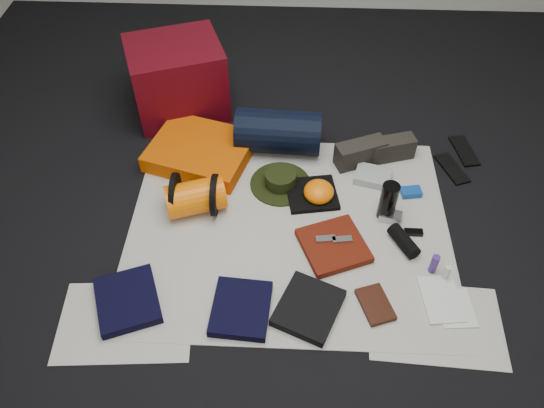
{
  "coord_description": "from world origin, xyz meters",
  "views": [
    {
      "loc": [
        -0.01,
        -1.68,
        2.07
      ],
      "look_at": [
        -0.09,
        0.08,
        0.1
      ],
      "focal_mm": 35.0,
      "sensor_mm": 36.0,
      "label": 1
    }
  ],
  "objects_px": {
    "water_bottle": "(388,201)",
    "red_cabinet": "(178,79)",
    "sleeping_pad": "(201,151)",
    "navy_duffel": "(278,132)",
    "compact_camera": "(390,216)",
    "paperback_book": "(375,305)",
    "stuff_sack": "(195,197)"
  },
  "relations": [
    {
      "from": "sleeping_pad",
      "to": "red_cabinet",
      "type": "bearing_deg",
      "value": 112.17
    },
    {
      "from": "water_bottle",
      "to": "stuff_sack",
      "type": "bearing_deg",
      "value": 179.69
    },
    {
      "from": "compact_camera",
      "to": "paperback_book",
      "type": "relative_size",
      "value": 0.6
    },
    {
      "from": "navy_duffel",
      "to": "stuff_sack",
      "type": "bearing_deg",
      "value": -126.98
    },
    {
      "from": "sleeping_pad",
      "to": "navy_duffel",
      "type": "bearing_deg",
      "value": 12.54
    },
    {
      "from": "sleeping_pad",
      "to": "stuff_sack",
      "type": "height_order",
      "value": "stuff_sack"
    },
    {
      "from": "sleeping_pad",
      "to": "compact_camera",
      "type": "xyz_separation_m",
      "value": [
        1.02,
        -0.42,
        -0.03
      ]
    },
    {
      "from": "red_cabinet",
      "to": "navy_duffel",
      "type": "height_order",
      "value": "red_cabinet"
    },
    {
      "from": "stuff_sack",
      "to": "compact_camera",
      "type": "height_order",
      "value": "stuff_sack"
    },
    {
      "from": "red_cabinet",
      "to": "paperback_book",
      "type": "bearing_deg",
      "value": -71.71
    },
    {
      "from": "stuff_sack",
      "to": "paperback_book",
      "type": "relative_size",
      "value": 1.57
    },
    {
      "from": "compact_camera",
      "to": "paperback_book",
      "type": "bearing_deg",
      "value": -89.41
    },
    {
      "from": "red_cabinet",
      "to": "navy_duffel",
      "type": "bearing_deg",
      "value": -49.7
    },
    {
      "from": "compact_camera",
      "to": "paperback_book",
      "type": "xyz_separation_m",
      "value": [
        -0.12,
        -0.51,
        -0.01
      ]
    },
    {
      "from": "sleeping_pad",
      "to": "paperback_book",
      "type": "height_order",
      "value": "sleeping_pad"
    },
    {
      "from": "compact_camera",
      "to": "water_bottle",
      "type": "bearing_deg",
      "value": 147.01
    },
    {
      "from": "red_cabinet",
      "to": "paperback_book",
      "type": "relative_size",
      "value": 2.81
    },
    {
      "from": "red_cabinet",
      "to": "water_bottle",
      "type": "bearing_deg",
      "value": -55.38
    },
    {
      "from": "compact_camera",
      "to": "paperback_book",
      "type": "height_order",
      "value": "compact_camera"
    },
    {
      "from": "compact_camera",
      "to": "navy_duffel",
      "type": "bearing_deg",
      "value": 152.54
    },
    {
      "from": "water_bottle",
      "to": "sleeping_pad",
      "type": "bearing_deg",
      "value": 158.56
    },
    {
      "from": "water_bottle",
      "to": "red_cabinet",
      "type": "bearing_deg",
      "value": 144.6
    },
    {
      "from": "compact_camera",
      "to": "sleeping_pad",
      "type": "bearing_deg",
      "value": 171.38
    },
    {
      "from": "water_bottle",
      "to": "compact_camera",
      "type": "distance_m",
      "value": 0.09
    },
    {
      "from": "red_cabinet",
      "to": "paperback_book",
      "type": "xyz_separation_m",
      "value": [
        1.08,
        -1.37,
        -0.2
      ]
    },
    {
      "from": "sleeping_pad",
      "to": "paperback_book",
      "type": "relative_size",
      "value": 2.84
    },
    {
      "from": "stuff_sack",
      "to": "paperback_book",
      "type": "height_order",
      "value": "stuff_sack"
    },
    {
      "from": "red_cabinet",
      "to": "sleeping_pad",
      "type": "height_order",
      "value": "red_cabinet"
    },
    {
      "from": "paperback_book",
      "to": "stuff_sack",
      "type": "bearing_deg",
      "value": 128.86
    },
    {
      "from": "sleeping_pad",
      "to": "compact_camera",
      "type": "relative_size",
      "value": 4.77
    },
    {
      "from": "red_cabinet",
      "to": "water_bottle",
      "type": "xyz_separation_m",
      "value": [
        1.18,
        -0.84,
        -0.11
      ]
    },
    {
      "from": "water_bottle",
      "to": "navy_duffel",
      "type": "bearing_deg",
      "value": 139.23
    }
  ]
}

